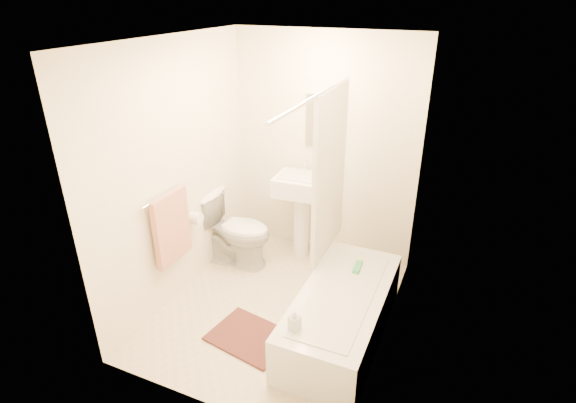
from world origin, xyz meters
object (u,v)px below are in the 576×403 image
at_px(bathtub, 342,314).
at_px(soap_bottle, 295,320).
at_px(bath_mat, 250,337).
at_px(sink, 301,213).
at_px(toilet, 235,230).

height_order(bathtub, soap_bottle, soap_bottle).
bearing_deg(bathtub, bath_mat, -152.80).
height_order(sink, soap_bottle, sink).
distance_m(toilet, bath_mat, 1.30).
bearing_deg(toilet, bathtub, -116.47).
xyz_separation_m(sink, soap_bottle, (0.61, -1.63, -0.00)).
distance_m(sink, bath_mat, 1.52).
relative_size(toilet, bath_mat, 1.22).
bearing_deg(toilet, sink, -57.35).
distance_m(bathtub, soap_bottle, 0.67).
distance_m(toilet, sink, 0.74).
bearing_deg(soap_bottle, toilet, 134.67).
bearing_deg(bath_mat, sink, 94.28).
xyz_separation_m(bathtub, bath_mat, (-0.70, -0.36, -0.21)).
relative_size(sink, bath_mat, 1.59).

